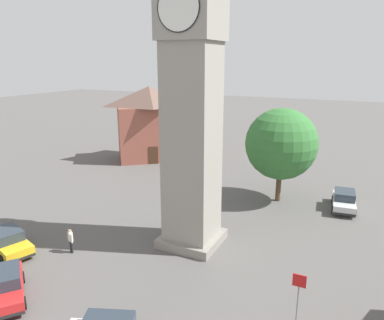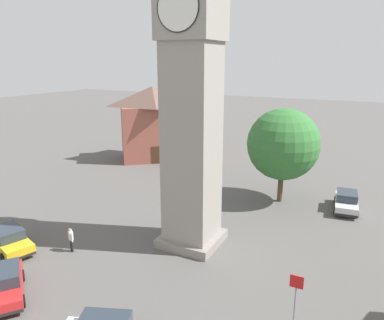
% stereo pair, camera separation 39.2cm
% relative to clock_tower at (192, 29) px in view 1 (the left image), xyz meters
% --- Properties ---
extents(ground_plane, '(200.00, 200.00, 0.00)m').
position_rel_clock_tower_xyz_m(ground_plane, '(-0.00, -0.00, -13.66)').
color(ground_plane, '#565451').
extents(clock_tower, '(4.51, 4.51, 23.32)m').
position_rel_clock_tower_xyz_m(clock_tower, '(0.00, 0.00, 0.00)').
color(clock_tower, gray).
rests_on(clock_tower, ground).
extents(car_blue_kerb, '(4.28, 3.89, 1.53)m').
position_rel_clock_tower_xyz_m(car_blue_kerb, '(-6.01, -9.61, -12.90)').
color(car_blue_kerb, red).
rests_on(car_blue_kerb, ground).
extents(car_silver_kerb, '(4.45, 2.91, 1.53)m').
position_rel_clock_tower_xyz_m(car_silver_kerb, '(-10.02, -6.27, -12.90)').
color(car_silver_kerb, gold).
rests_on(car_silver_kerb, ground).
extents(car_red_corner, '(2.12, 4.28, 1.53)m').
position_rel_clock_tower_xyz_m(car_red_corner, '(8.77, 10.66, -12.90)').
color(car_red_corner, silver).
rests_on(car_red_corner, ground).
extents(pedestrian, '(0.51, 0.36, 1.69)m').
position_rel_clock_tower_xyz_m(pedestrian, '(-6.37, -4.55, -12.65)').
color(pedestrian, black).
rests_on(pedestrian, ground).
extents(tree, '(6.06, 6.06, 8.12)m').
position_rel_clock_tower_xyz_m(tree, '(3.43, 10.18, -8.58)').
color(tree, brown).
rests_on(tree, ground).
extents(building_shop_left, '(9.57, 9.20, 8.90)m').
position_rel_clock_tower_xyz_m(building_shop_left, '(-14.17, 17.44, -9.13)').
color(building_shop_left, '#995142').
rests_on(building_shop_left, ground).
extents(road_sign, '(0.60, 0.07, 2.80)m').
position_rel_clock_tower_xyz_m(road_sign, '(7.86, -5.31, -11.76)').
color(road_sign, gray).
rests_on(road_sign, ground).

